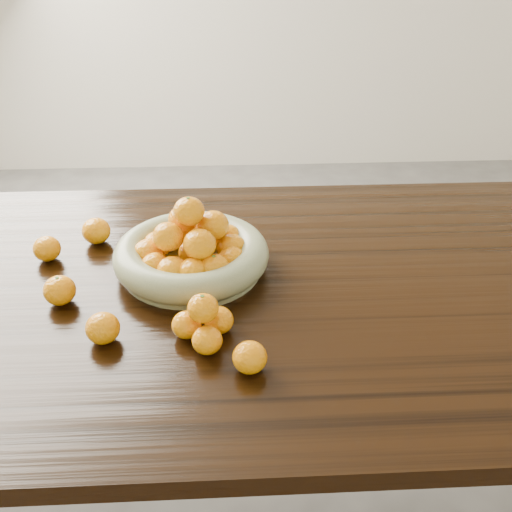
{
  "coord_description": "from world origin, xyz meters",
  "views": [
    {
      "loc": [
        -0.01,
        -1.03,
        1.45
      ],
      "look_at": [
        0.04,
        -0.02,
        0.83
      ],
      "focal_mm": 40.0,
      "sensor_mm": 36.0,
      "label": 1
    }
  ],
  "objects_px": {
    "fruit_bowl": "(192,252)",
    "loose_orange_0": "(60,290)",
    "dining_table": "(237,316)",
    "orange_pyramid": "(204,323)"
  },
  "relations": [
    {
      "from": "fruit_bowl",
      "to": "dining_table",
      "type": "bearing_deg",
      "value": -31.81
    },
    {
      "from": "loose_orange_0",
      "to": "dining_table",
      "type": "bearing_deg",
      "value": 8.44
    },
    {
      "from": "dining_table",
      "to": "loose_orange_0",
      "type": "height_order",
      "value": "loose_orange_0"
    },
    {
      "from": "fruit_bowl",
      "to": "loose_orange_0",
      "type": "height_order",
      "value": "fruit_bowl"
    },
    {
      "from": "dining_table",
      "to": "orange_pyramid",
      "type": "xyz_separation_m",
      "value": [
        -0.06,
        -0.19,
        0.13
      ]
    },
    {
      "from": "fruit_bowl",
      "to": "orange_pyramid",
      "type": "xyz_separation_m",
      "value": [
        0.03,
        -0.25,
        -0.01
      ]
    },
    {
      "from": "dining_table",
      "to": "fruit_bowl",
      "type": "xyz_separation_m",
      "value": [
        -0.1,
        0.06,
        0.13
      ]
    },
    {
      "from": "fruit_bowl",
      "to": "loose_orange_0",
      "type": "bearing_deg",
      "value": -156.62
    },
    {
      "from": "fruit_bowl",
      "to": "loose_orange_0",
      "type": "xyz_separation_m",
      "value": [
        -0.26,
        -0.11,
        -0.01
      ]
    },
    {
      "from": "fruit_bowl",
      "to": "orange_pyramid",
      "type": "distance_m",
      "value": 0.25
    }
  ]
}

